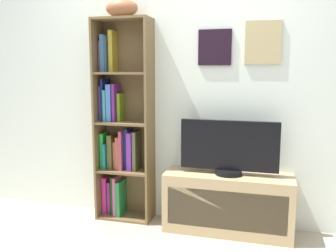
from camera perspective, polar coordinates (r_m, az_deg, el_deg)
back_wall at (r=3.20m, az=1.80°, el=6.51°), size 4.80×0.08×2.43m
bookshelf at (r=3.29m, az=-7.50°, el=-0.67°), size 0.50×0.25×1.79m
football at (r=3.24m, az=-7.28°, el=17.90°), size 0.29×0.18×0.15m
tv_stand at (r=3.13m, az=9.37°, el=-11.90°), size 1.05×0.34×0.50m
television at (r=2.99m, az=9.61°, el=-3.44°), size 0.80×0.22×0.45m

